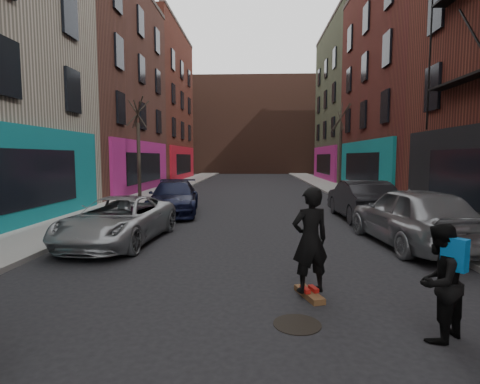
# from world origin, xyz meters

# --- Properties ---
(sidewalk_left) EXTENTS (2.50, 84.00, 0.13)m
(sidewalk_left) POSITION_xyz_m (-6.25, 30.00, 0.07)
(sidewalk_left) COLOR gray
(sidewalk_left) RESTS_ON ground
(sidewalk_right) EXTENTS (2.50, 84.00, 0.13)m
(sidewalk_right) POSITION_xyz_m (6.25, 30.00, 0.07)
(sidewalk_right) COLOR gray
(sidewalk_right) RESTS_ON ground
(building_far) EXTENTS (40.00, 10.00, 14.00)m
(building_far) POSITION_xyz_m (0.00, 56.00, 7.00)
(building_far) COLOR #47281E
(building_far) RESTS_ON ground
(tree_left_far) EXTENTS (2.00, 2.00, 6.50)m
(tree_left_far) POSITION_xyz_m (-6.20, 18.00, 3.38)
(tree_left_far) COLOR black
(tree_left_far) RESTS_ON sidewalk_left
(tree_right_far) EXTENTS (2.00, 2.00, 6.80)m
(tree_right_far) POSITION_xyz_m (6.20, 24.00, 3.53)
(tree_right_far) COLOR black
(tree_right_far) RESTS_ON sidewalk_right
(parked_left_far) EXTENTS (2.51, 4.84, 1.30)m
(parked_left_far) POSITION_xyz_m (-3.60, 7.78, 0.65)
(parked_left_far) COLOR #989CA0
(parked_left_far) RESTS_ON ground
(parked_left_end) EXTENTS (2.57, 5.06, 1.41)m
(parked_left_end) POSITION_xyz_m (-3.20, 13.17, 0.70)
(parked_left_end) COLOR black
(parked_left_end) RESTS_ON ground
(parked_right_far) EXTENTS (2.40, 5.05, 1.67)m
(parked_right_far) POSITION_xyz_m (4.55, 7.68, 0.83)
(parked_right_far) COLOR gray
(parked_right_far) RESTS_ON ground
(parked_right_end) EXTENTS (1.72, 4.68, 1.53)m
(parked_right_end) POSITION_xyz_m (4.40, 12.18, 0.77)
(parked_right_end) COLOR black
(parked_right_end) RESTS_ON ground
(skateboard) EXTENTS (0.46, 0.83, 0.10)m
(skateboard) POSITION_xyz_m (1.23, 3.81, 0.05)
(skateboard) COLOR brown
(skateboard) RESTS_ON ground
(skateboarder) EXTENTS (0.77, 0.62, 1.83)m
(skateboarder) POSITION_xyz_m (1.23, 3.81, 1.01)
(skateboarder) COLOR black
(skateboarder) RESTS_ON skateboard
(pedestrian) EXTENTS (0.97, 0.94, 1.57)m
(pedestrian) POSITION_xyz_m (2.71, 2.36, 0.79)
(pedestrian) COLOR black
(pedestrian) RESTS_ON ground
(manhole) EXTENTS (0.82, 0.82, 0.01)m
(manhole) POSITION_xyz_m (0.90, 2.72, 0.01)
(manhole) COLOR black
(manhole) RESTS_ON ground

